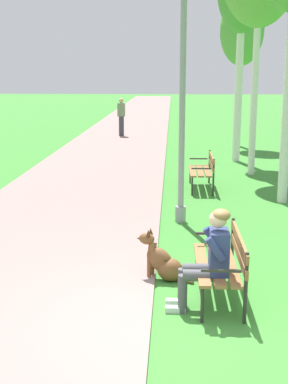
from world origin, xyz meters
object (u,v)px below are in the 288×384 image
Objects in this scene: park_bench_near at (224,259)px; pedestrian_distant at (121,117)px; park_bench_mid at (204,168)px; birch_tree_sixth at (242,31)px; lamp_post_near at (182,98)px; dog_brown at (163,262)px; person_seated_on_near_bench at (209,256)px.

pedestrian_distant is (-2.86, 16.59, 0.33)m from park_bench_near.
park_bench_mid is 0.27× the size of birch_tree_sixth.
dog_brown is at bearing -95.62° from lamp_post_near.
birch_tree_sixth is (2.31, 10.50, 1.86)m from lamp_post_near.
dog_brown is at bearing 121.96° from person_seated_on_near_bench.
pedestrian_distant is (-2.38, 13.15, -1.49)m from lamp_post_near.
pedestrian_distant is (-2.66, 16.93, 0.16)m from person_seated_on_near_bench.
park_bench_near is 14.53m from birch_tree_sixth.
birch_tree_sixth is (2.04, 14.28, 3.51)m from person_seated_on_near_bench.
person_seated_on_near_bench is 1.55× the size of dog_brown.
park_bench_mid is 5.83m from dog_brown.
park_bench_mid is at bearing 89.02° from park_bench_near.
birch_tree_sixth is 3.35× the size of pedestrian_distant.
dog_brown is 0.15× the size of birch_tree_sixth.
person_seated_on_near_bench is (-0.21, -0.34, 0.17)m from park_bench_near.
lamp_post_near is at bearing 94.22° from person_seated_on_near_bench.
dog_brown is 16.18m from pedestrian_distant.
park_bench_near is 1.86× the size of dog_brown.
person_seated_on_near_bench is at bearing -98.12° from birch_tree_sixth.
park_bench_mid is at bearing -73.87° from pedestrian_distant.
dog_brown is (-0.88, -5.75, -0.25)m from park_bench_mid.
person_seated_on_near_bench is 0.28× the size of lamp_post_near.
dog_brown is at bearing -82.55° from pedestrian_distant.
park_bench_near is 16.83m from pedestrian_distant.
person_seated_on_near_bench reaches higher than park_bench_mid.
dog_brown is at bearing -100.99° from birch_tree_sixth.
lamp_post_near reaches higher than pedestrian_distant.
dog_brown is 3.55m from lamp_post_near.
park_bench_near is at bearing -97.48° from birch_tree_sixth.
pedestrian_distant is at bearing 97.45° from dog_brown.
dog_brown is (-0.77, 0.56, -0.25)m from park_bench_near.
birch_tree_sixth is at bearing 81.88° from person_seated_on_near_bench.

